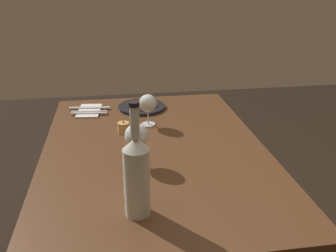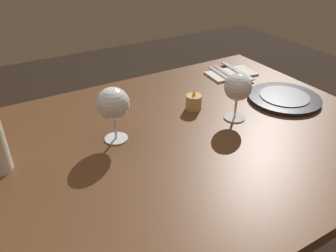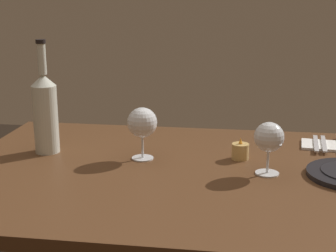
# 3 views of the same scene
# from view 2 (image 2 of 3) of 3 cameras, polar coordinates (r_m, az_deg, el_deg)

# --- Properties ---
(dining_table) EXTENTS (1.30, 0.90, 0.74)m
(dining_table) POSITION_cam_2_polar(r_m,az_deg,el_deg) (1.01, -0.03, -6.58)
(dining_table) COLOR #56351E
(dining_table) RESTS_ON ground
(wine_glass_left) EXTENTS (0.09, 0.09, 0.16)m
(wine_glass_left) POSITION_cam_2_polar(r_m,az_deg,el_deg) (0.92, -9.23, 3.57)
(wine_glass_left) COLOR white
(wine_glass_left) RESTS_ON dining_table
(wine_glass_right) EXTENTS (0.08, 0.08, 0.15)m
(wine_glass_right) POSITION_cam_2_polar(r_m,az_deg,el_deg) (1.04, 11.64, 6.27)
(wine_glass_right) COLOR white
(wine_glass_right) RESTS_ON dining_table
(votive_candle) EXTENTS (0.05, 0.05, 0.07)m
(votive_candle) POSITION_cam_2_polar(r_m,az_deg,el_deg) (1.11, 4.34, 3.97)
(votive_candle) COLOR #DBB266
(votive_candle) RESTS_ON dining_table
(dinner_plate) EXTENTS (0.25, 0.25, 0.02)m
(dinner_plate) POSITION_cam_2_polar(r_m,az_deg,el_deg) (1.24, 18.95, 4.46)
(dinner_plate) COLOR black
(dinner_plate) RESTS_ON dining_table
(folded_napkin) EXTENTS (0.20, 0.13, 0.01)m
(folded_napkin) POSITION_cam_2_polar(r_m,az_deg,el_deg) (1.40, 10.57, 8.65)
(folded_napkin) COLOR white
(folded_napkin) RESTS_ON dining_table
(fork_inner) EXTENTS (0.03, 0.18, 0.00)m
(fork_inner) POSITION_cam_2_polar(r_m,az_deg,el_deg) (1.39, 9.79, 8.72)
(fork_inner) COLOR silver
(fork_inner) RESTS_ON folded_napkin
(fork_outer) EXTENTS (0.03, 0.18, 0.00)m
(fork_outer) POSITION_cam_2_polar(r_m,az_deg,el_deg) (1.37, 8.98, 8.54)
(fork_outer) COLOR silver
(fork_outer) RESTS_ON folded_napkin
(table_knife) EXTENTS (0.04, 0.21, 0.00)m
(table_knife) POSITION_cam_2_polar(r_m,az_deg,el_deg) (1.42, 11.54, 9.10)
(table_knife) COLOR silver
(table_knife) RESTS_ON folded_napkin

